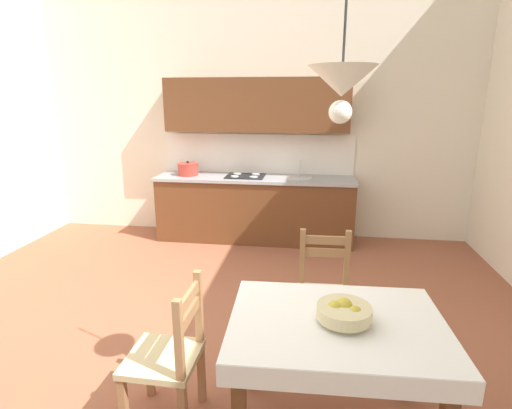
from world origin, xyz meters
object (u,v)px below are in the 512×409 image
at_px(dining_chair_kitchen_side, 324,294).
at_px(dining_table, 336,343).
at_px(kitchen_cabinetry, 255,179).
at_px(dining_chair_tv_side, 169,357).
at_px(pendant_lamp, 342,83).
at_px(fruit_bowl, 344,312).

bearing_deg(dining_chair_kitchen_side, dining_table, -87.58).
distance_m(kitchen_cabinetry, dining_chair_tv_side, 3.38).
bearing_deg(dining_chair_tv_side, pendant_lamp, -1.11).
bearing_deg(dining_chair_kitchen_side, dining_chair_tv_side, -135.16).
xyz_separation_m(kitchen_cabinetry, dining_table, (0.94, -3.32, -0.25)).
relative_size(dining_chair_kitchen_side, fruit_bowl, 3.10).
distance_m(dining_table, fruit_bowl, 0.21).
bearing_deg(kitchen_cabinetry, fruit_bowl, -73.68).
height_order(dining_chair_kitchen_side, fruit_bowl, dining_chair_kitchen_side).
bearing_deg(dining_chair_tv_side, kitchen_cabinetry, 89.38).
height_order(kitchen_cabinetry, pendant_lamp, pendant_lamp).
xyz_separation_m(dining_table, pendant_lamp, (-0.05, -0.05, 1.40)).
xyz_separation_m(dining_table, fruit_bowl, (0.03, -0.01, 0.20)).
relative_size(dining_table, pendant_lamp, 1.53).
bearing_deg(pendant_lamp, kitchen_cabinetry, 104.85).
height_order(kitchen_cabinetry, dining_table, kitchen_cabinetry).
distance_m(fruit_bowl, pendant_lamp, 1.20).
bearing_deg(dining_chair_tv_side, dining_table, 1.96).
relative_size(kitchen_cabinetry, dining_chair_tv_side, 2.92).
xyz_separation_m(dining_table, dining_chair_tv_side, (-0.98, -0.03, -0.17)).
xyz_separation_m(dining_chair_kitchen_side, pendant_lamp, (-0.01, -0.95, 1.57)).
distance_m(dining_table, dining_chair_kitchen_side, 0.92).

